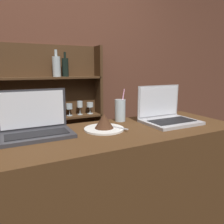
% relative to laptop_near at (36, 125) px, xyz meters
% --- Properties ---
extents(bar_counter, '(1.71, 0.51, 1.05)m').
position_rel_laptop_near_xyz_m(bar_counter, '(0.27, -0.11, -0.58)').
color(bar_counter, '#4C3019').
rests_on(bar_counter, ground_plane).
extents(back_wall, '(7.00, 0.06, 2.70)m').
position_rel_laptop_near_xyz_m(back_wall, '(0.27, 1.19, 0.24)').
color(back_wall, brown).
rests_on(back_wall, ground_plane).
extents(back_shelf, '(1.15, 0.18, 1.62)m').
position_rel_laptop_near_xyz_m(back_shelf, '(0.25, 1.11, -0.25)').
color(back_shelf, '#472D19').
rests_on(back_shelf, ground_plane).
extents(laptop_near, '(0.35, 0.20, 0.23)m').
position_rel_laptop_near_xyz_m(laptop_near, '(0.00, 0.00, 0.00)').
color(laptop_near, '#333338').
rests_on(laptop_near, bar_counter).
extents(laptop_far, '(0.32, 0.25, 0.23)m').
position_rel_laptop_near_xyz_m(laptop_far, '(0.77, -0.08, -0.01)').
color(laptop_far, '#ADADB2').
rests_on(laptop_far, bar_counter).
extents(cake_plate, '(0.22, 0.22, 0.09)m').
position_rel_laptop_near_xyz_m(cake_plate, '(0.35, -0.07, -0.02)').
color(cake_plate, white).
rests_on(cake_plate, bar_counter).
extents(water_glass, '(0.07, 0.07, 0.21)m').
position_rel_laptop_near_xyz_m(water_glass, '(0.53, 0.08, 0.02)').
color(water_glass, silver).
rests_on(water_glass, bar_counter).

